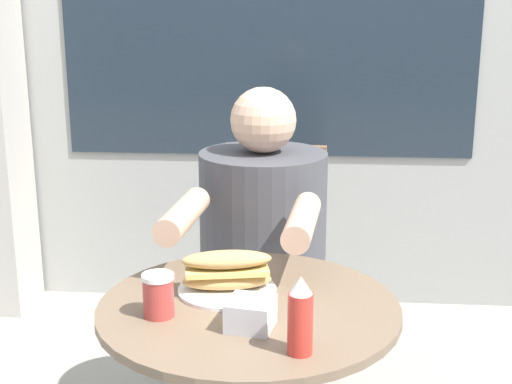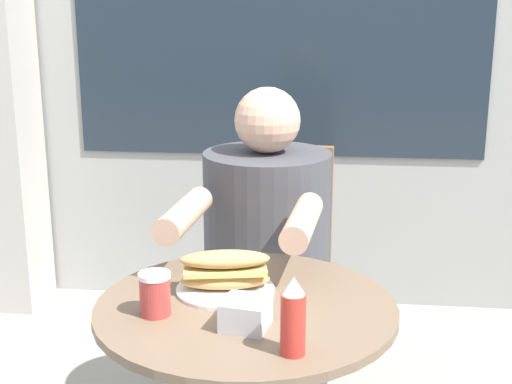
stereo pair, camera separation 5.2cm
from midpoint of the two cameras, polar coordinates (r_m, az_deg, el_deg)
cafe_table at (r=1.66m, az=-1.49°, el=-15.02°), size 0.66×0.66×0.71m
diner_chair at (r=2.45m, az=0.64°, el=-4.58°), size 0.41×0.41×0.87m
seated_diner at (r=2.15m, az=-0.33°, el=-8.88°), size 0.41×0.68×1.11m
sandwich_on_plate at (r=1.62m, az=-3.26°, el=-6.62°), size 0.22×0.22×0.10m
drink_cup at (r=1.52m, az=-8.80°, el=-8.15°), size 0.07×0.07×0.09m
napkin_box at (r=1.45m, az=-1.47°, el=-9.73°), size 0.10×0.10×0.06m
condiment_bottle at (r=1.34m, az=2.44°, el=-9.93°), size 0.05×0.05×0.15m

